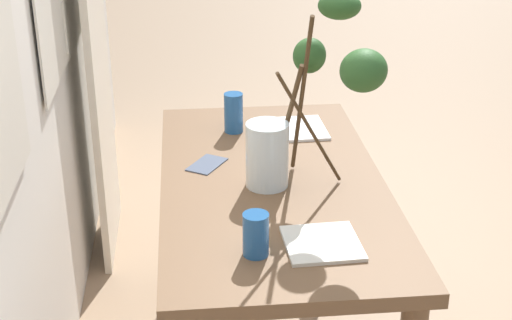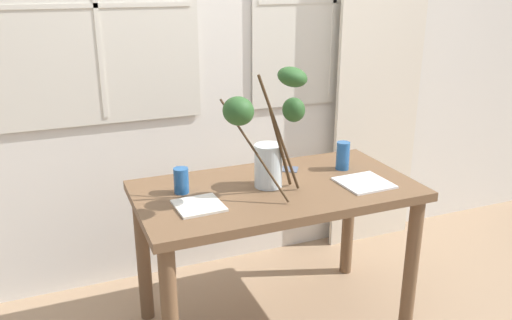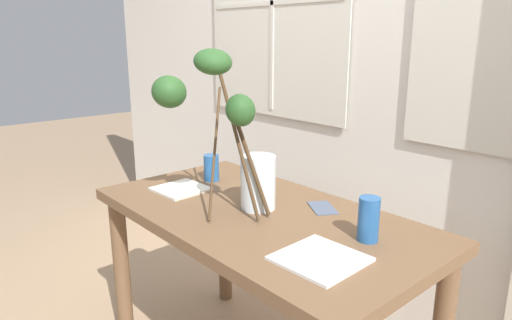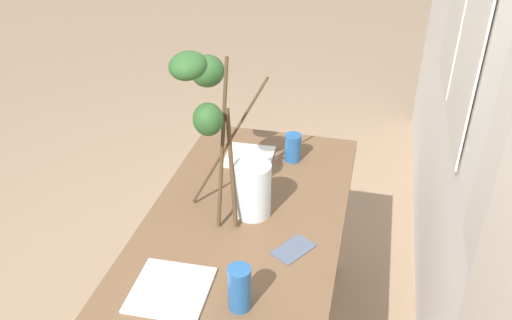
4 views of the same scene
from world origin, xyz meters
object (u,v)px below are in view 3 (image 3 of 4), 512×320
at_px(dining_table, 260,241).
at_px(plate_square_left, 181,189).
at_px(drinking_glass_blue_left, 211,168).
at_px(drinking_glass_blue_right, 369,219).
at_px(plate_square_right, 320,259).
at_px(vase_with_branches, 231,141).

height_order(dining_table, plate_square_left, plate_square_left).
xyz_separation_m(drinking_glass_blue_left, drinking_glass_blue_right, (0.86, -0.00, 0.01)).
distance_m(drinking_glass_blue_right, plate_square_right, 0.23).
xyz_separation_m(drinking_glass_blue_right, plate_square_left, (-0.83, -0.18, -0.07)).
xyz_separation_m(vase_with_branches, plate_square_left, (-0.34, -0.01, -0.26)).
relative_size(drinking_glass_blue_left, plate_square_left, 0.60).
distance_m(dining_table, plate_square_right, 0.45).
distance_m(vase_with_branches, drinking_glass_blue_left, 0.45).
bearing_deg(vase_with_branches, plate_square_left, -177.90).
height_order(dining_table, plate_square_right, plate_square_right).
bearing_deg(drinking_glass_blue_right, vase_with_branches, -161.19).
height_order(dining_table, vase_with_branches, vase_with_branches).
xyz_separation_m(drinking_glass_blue_right, plate_square_right, (-0.01, -0.22, -0.07)).
height_order(vase_with_branches, drinking_glass_blue_right, vase_with_branches).
bearing_deg(plate_square_right, plate_square_left, 177.11).
relative_size(vase_with_branches, plate_square_left, 3.07).
distance_m(drinking_glass_blue_left, plate_square_left, 0.19).
bearing_deg(vase_with_branches, drinking_glass_blue_right, 18.81).
relative_size(dining_table, drinking_glass_blue_right, 9.15).
relative_size(dining_table, plate_square_left, 6.64).
bearing_deg(drinking_glass_blue_left, plate_square_left, -81.24).
bearing_deg(plate_square_left, vase_with_branches, 2.10).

